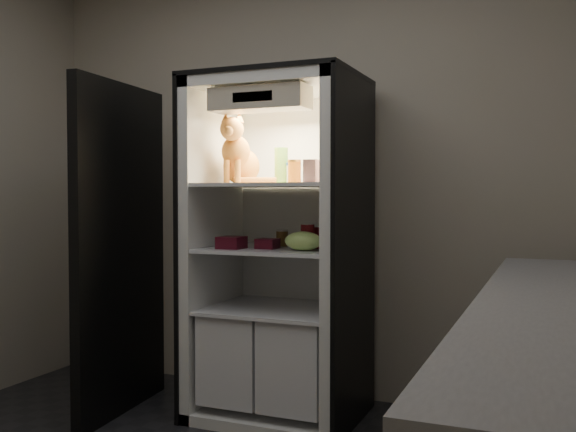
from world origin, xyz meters
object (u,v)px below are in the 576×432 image
at_px(berry_box_right, 267,244).
at_px(soda_can_c, 308,237).
at_px(parmesan_shaker, 281,166).
at_px(pepper_jar, 335,164).
at_px(mayo_tub, 294,173).
at_px(cream_carton, 311,171).
at_px(refrigerator, 281,273).
at_px(soda_can_a, 320,237).
at_px(soda_can_b, 320,237).
at_px(salsa_jar, 294,172).
at_px(condiment_jar, 282,238).
at_px(tabby_cat, 239,157).
at_px(grape_bag, 303,241).
at_px(berry_box_left, 232,243).

bearing_deg(berry_box_right, soda_can_c, 7.61).
bearing_deg(parmesan_shaker, pepper_jar, 4.82).
distance_m(parmesan_shaker, mayo_tub, 0.09).
bearing_deg(cream_carton, pepper_jar, 86.56).
bearing_deg(refrigerator, soda_can_a, 18.65).
xyz_separation_m(soda_can_b, soda_can_c, (-0.04, -0.07, 0.01)).
bearing_deg(parmesan_shaker, soda_can_a, 10.22).
bearing_deg(parmesan_shaker, mayo_tub, 3.91).
relative_size(salsa_jar, soda_can_b, 1.07).
xyz_separation_m(refrigerator, cream_carton, (0.28, -0.26, 0.56)).
height_order(condiment_jar, berry_box_right, condiment_jar).
xyz_separation_m(tabby_cat, berry_box_right, (0.21, -0.08, -0.47)).
distance_m(refrigerator, salsa_jar, 0.57).
distance_m(tabby_cat, mayo_tub, 0.32).
xyz_separation_m(grape_bag, berry_box_left, (-0.40, -0.03, -0.02)).
bearing_deg(salsa_jar, pepper_jar, 23.95).
bearing_deg(refrigerator, soda_can_c, -31.23).
bearing_deg(grape_bag, mayo_tub, 122.40).
relative_size(tabby_cat, soda_can_a, 3.52).
bearing_deg(berry_box_right, parmesan_shaker, 89.83).
distance_m(parmesan_shaker, soda_can_c, 0.47).
height_order(cream_carton, soda_can_a, cream_carton).
bearing_deg(refrigerator, grape_bag, -43.04).
height_order(parmesan_shaker, berry_box_right, parmesan_shaker).
height_order(parmesan_shaker, soda_can_a, parmesan_shaker).
distance_m(parmesan_shaker, salsa_jar, 0.13).
bearing_deg(pepper_jar, condiment_jar, -174.19).
bearing_deg(pepper_jar, grape_bag, -109.26).
relative_size(parmesan_shaker, condiment_jar, 2.14).
bearing_deg(soda_can_b, berry_box_left, -157.82).
bearing_deg(cream_carton, grape_bag, 136.83).
relative_size(refrigerator, pepper_jar, 9.19).
height_order(refrigerator, parmesan_shaker, refrigerator).
bearing_deg(salsa_jar, refrigerator, 160.38).
bearing_deg(grape_bag, soda_can_b, 75.03).
bearing_deg(mayo_tub, condiment_jar, -171.70).
relative_size(pepper_jar, cream_carton, 1.80).
xyz_separation_m(soda_can_c, berry_box_right, (-0.22, -0.03, -0.04)).
bearing_deg(tabby_cat, cream_carton, -28.26).
height_order(refrigerator, mayo_tub, refrigerator).
bearing_deg(mayo_tub, cream_carton, -53.91).
xyz_separation_m(cream_carton, berry_box_left, (-0.47, 0.03, -0.37)).
bearing_deg(soda_can_c, grape_bag, -87.04).
height_order(tabby_cat, mayo_tub, tabby_cat).
height_order(mayo_tub, berry_box_left, mayo_tub).
height_order(soda_can_b, berry_box_left, soda_can_b).
bearing_deg(tabby_cat, salsa_jar, -0.17).
bearing_deg(tabby_cat, mayo_tub, 13.67).
relative_size(tabby_cat, berry_box_right, 3.66).
height_order(parmesan_shaker, mayo_tub, parmesan_shaker).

